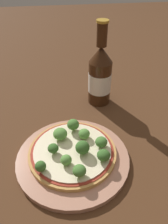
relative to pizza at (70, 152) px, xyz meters
The scene contains 14 objects.
ground_plane 0.03m from the pizza, 77.91° to the left, with size 3.00×3.00×0.00m, color #4C2D19.
plate 0.02m from the pizza, 82.01° to the right, with size 0.25×0.25×0.01m.
pizza is the anchor object (origin of this frame).
broccoli_floret_0 0.07m from the pizza, 80.45° to the right, with size 0.03×0.03×0.03m.
broccoli_floret_1 0.07m from the pizza, ahead, with size 0.03×0.03×0.02m.
broccoli_floret_2 0.08m from the pizza, 143.09° to the right, with size 0.02×0.02×0.02m.
broccoli_floret_3 0.05m from the pizza, 117.31° to the left, with size 0.03×0.03×0.03m.
broccoli_floret_4 0.04m from the pizza, 28.29° to the right, with size 0.03×0.03×0.03m.
broccoli_floret_5 0.04m from the pizza, behind, with size 0.02×0.02×0.02m.
broccoli_floret_6 0.05m from the pizza, 42.58° to the left, with size 0.03×0.03×0.02m.
broccoli_floret_7 0.07m from the pizza, 78.18° to the left, with size 0.03×0.03×0.03m.
broccoli_floret_8 0.04m from the pizza, 106.79° to the right, with size 0.02×0.02×0.02m.
broccoli_floret_9 0.08m from the pizza, 29.65° to the right, with size 0.03×0.03×0.02m.
beer_bottle 0.25m from the pizza, 63.40° to the left, with size 0.07×0.07×0.24m.
Camera 1 is at (-0.02, -0.35, 0.39)m, focal length 35.00 mm.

